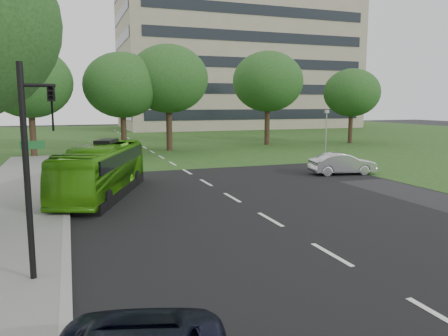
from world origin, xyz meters
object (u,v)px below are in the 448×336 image
(tree_park_d, at_px, (268,82))
(traffic_light, at_px, (33,157))
(office_building, at_px, (237,56))
(sedan, at_px, (342,164))
(camera_pole, at_px, (326,126))
(tree_park_c, at_px, (168,79))
(tree_park_e, at_px, (352,93))
(tree_park_b, at_px, (122,85))
(bus, at_px, (102,170))
(tree_park_a, at_px, (30,83))

(tree_park_d, relative_size, traffic_light, 1.83)
(office_building, xyz_separation_m, tree_park_d, (-9.49, -33.12, -6.07))
(sedan, distance_m, traffic_light, 19.98)
(camera_pole, bearing_deg, tree_park_c, 141.70)
(office_building, relative_size, camera_pole, 10.81)
(tree_park_e, bearing_deg, camera_pole, -136.05)
(tree_park_b, bearing_deg, office_building, 55.65)
(tree_park_e, bearing_deg, tree_park_c, -178.01)
(office_building, relative_size, tree_park_e, 5.08)
(tree_park_b, xyz_separation_m, tree_park_d, (14.84, 2.49, 0.65))
(bus, bearing_deg, sedan, 27.28)
(sedan, xyz_separation_m, camera_pole, (5.06, 9.73, 1.74))
(office_building, distance_m, tree_park_a, 48.85)
(tree_park_a, bearing_deg, sedan, -39.95)
(traffic_light, bearing_deg, tree_park_d, 63.09)
(tree_park_d, bearing_deg, bus, -131.47)
(tree_park_e, height_order, camera_pole, tree_park_e)
(tree_park_d, distance_m, tree_park_e, 9.30)
(tree_park_d, relative_size, camera_pole, 2.56)
(tree_park_b, xyz_separation_m, bus, (-3.13, -17.84, -4.58))
(tree_park_c, distance_m, tree_park_d, 10.98)
(sedan, height_order, camera_pole, camera_pole)
(office_building, height_order, tree_park_e, office_building)
(bus, bearing_deg, office_building, 84.07)
(tree_park_c, relative_size, bus, 1.10)
(sedan, bearing_deg, traffic_light, 134.42)
(tree_park_c, distance_m, tree_park_e, 19.92)
(tree_park_e, distance_m, traffic_light, 41.03)
(tree_park_e, xyz_separation_m, sedan, (-12.97, -17.35, -4.71))
(tree_park_d, relative_size, tree_park_e, 1.20)
(tree_park_e, relative_size, sedan, 2.00)
(tree_park_b, relative_size, tree_park_d, 0.90)
(tree_park_a, relative_size, bus, 1.01)
(tree_park_c, height_order, tree_park_d, tree_park_d)
(bus, xyz_separation_m, sedan, (14.12, 1.49, -0.54))
(office_building, height_order, tree_park_d, office_building)
(tree_park_c, height_order, tree_park_e, tree_park_c)
(traffic_light, bearing_deg, office_building, 71.72)
(tree_park_c, bearing_deg, sedan, -67.47)
(office_building, height_order, bus, office_building)
(tree_park_b, height_order, tree_park_c, tree_park_c)
(office_building, height_order, sedan, office_building)
(office_building, relative_size, tree_park_a, 4.65)
(tree_park_a, xyz_separation_m, tree_park_b, (7.16, 1.15, -0.07))
(tree_park_d, height_order, bus, tree_park_d)
(tree_park_e, distance_m, bus, 33.26)
(tree_park_b, relative_size, tree_park_c, 0.91)
(tree_park_c, bearing_deg, tree_park_d, 11.48)
(bus, bearing_deg, tree_park_b, 101.32)
(sedan, bearing_deg, office_building, -4.81)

